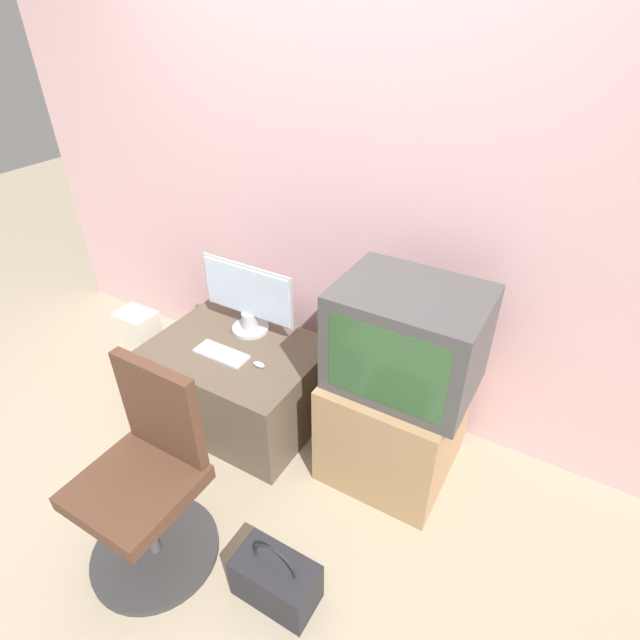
# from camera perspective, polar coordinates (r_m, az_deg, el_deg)

# --- Properties ---
(ground_plane) EXTENTS (12.00, 12.00, 0.00)m
(ground_plane) POSITION_cam_1_polar(r_m,az_deg,el_deg) (2.61, -14.75, -22.73)
(ground_plane) COLOR tan
(wall_back) EXTENTS (4.40, 0.05, 2.60)m
(wall_back) POSITION_cam_1_polar(r_m,az_deg,el_deg) (2.65, 1.30, 15.45)
(wall_back) COLOR beige
(wall_back) RESTS_ON ground_plane
(desk) EXTENTS (0.92, 0.69, 0.49)m
(desk) POSITION_cam_1_polar(r_m,az_deg,el_deg) (2.93, -9.28, -6.93)
(desk) COLOR brown
(desk) RESTS_ON ground_plane
(side_stand) EXTENTS (0.60, 0.63, 0.59)m
(side_stand) POSITION_cam_1_polar(r_m,az_deg,el_deg) (2.61, 8.51, -11.34)
(side_stand) COLOR #A37F56
(side_stand) RESTS_ON ground_plane
(main_monitor) EXTENTS (0.58, 0.21, 0.41)m
(main_monitor) POSITION_cam_1_polar(r_m,az_deg,el_deg) (2.79, -8.25, 2.51)
(main_monitor) COLOR #B2B2B7
(main_monitor) RESTS_ON desk
(keyboard) EXTENTS (0.30, 0.12, 0.01)m
(keyboard) POSITION_cam_1_polar(r_m,az_deg,el_deg) (2.73, -11.21, -3.80)
(keyboard) COLOR silver
(keyboard) RESTS_ON desk
(mouse) EXTENTS (0.07, 0.03, 0.02)m
(mouse) POSITION_cam_1_polar(r_m,az_deg,el_deg) (2.62, -7.00, -5.06)
(mouse) COLOR silver
(mouse) RESTS_ON desk
(crt_tv) EXTENTS (0.64, 0.49, 0.49)m
(crt_tv) POSITION_cam_1_polar(r_m,az_deg,el_deg) (2.24, 9.97, -2.12)
(crt_tv) COLOR #474747
(crt_tv) RESTS_ON side_stand
(office_chair) EXTENTS (0.56, 0.56, 0.95)m
(office_chair) POSITION_cam_1_polar(r_m,az_deg,el_deg) (2.30, -18.98, -17.64)
(office_chair) COLOR #333333
(office_chair) RESTS_ON ground_plane
(cardboard_box_lower) EXTENTS (0.25, 0.18, 0.23)m
(cardboard_box_lower) POSITION_cam_1_polar(r_m,az_deg,el_deg) (3.39, -19.11, -4.91)
(cardboard_box_lower) COLOR #A3845B
(cardboard_box_lower) RESTS_ON ground_plane
(cardboard_box_upper) EXTENTS (0.23, 0.17, 0.29)m
(cardboard_box_upper) POSITION_cam_1_polar(r_m,az_deg,el_deg) (3.25, -19.94, -1.35)
(cardboard_box_upper) COLOR beige
(cardboard_box_upper) RESTS_ON cardboard_box_lower
(handbag) EXTENTS (0.34, 0.19, 0.33)m
(handbag) POSITION_cam_1_polar(r_m,az_deg,el_deg) (2.31, -5.05, -27.44)
(handbag) COLOR #232328
(handbag) RESTS_ON ground_plane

